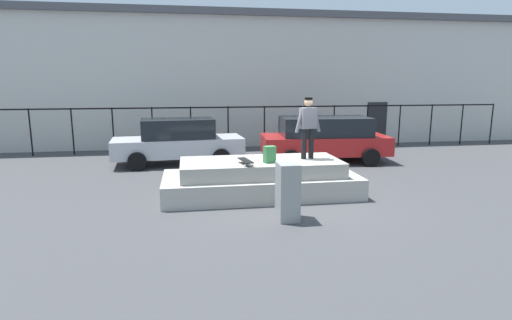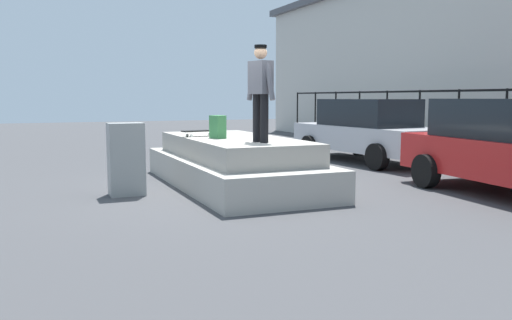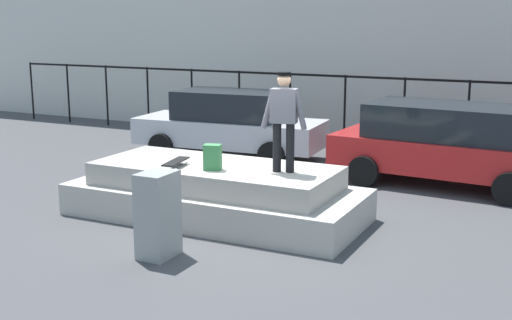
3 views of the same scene
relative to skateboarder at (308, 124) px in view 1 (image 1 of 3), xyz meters
name	(u,v)px [view 1 (image 1 of 3)]	position (x,y,z in m)	size (l,w,h in m)	color
ground_plane	(287,197)	(-0.63, -0.36, -1.88)	(60.00, 60.00, 0.00)	#424244
concrete_ledge	(261,179)	(-1.28, -0.02, -1.45)	(5.14, 2.20, 0.94)	#ADA89E
skateboarder	(308,124)	(0.00, 0.00, 0.00)	(0.77, 0.32, 1.64)	black
skateboard	(246,161)	(-1.76, -0.52, -0.84)	(0.33, 0.79, 0.12)	black
backpack	(270,154)	(-1.12, -0.39, -0.73)	(0.28, 0.20, 0.43)	#33723F
car_silver_sedan_near	(178,141)	(-3.52, 4.62, -1.03)	(4.78, 2.24, 1.66)	#B7B7BC
car_red_hatchback_mid	(324,138)	(1.89, 4.16, -0.98)	(4.79, 2.52, 1.68)	#B21E1E
utility_box	(288,192)	(-1.05, -2.10, -1.25)	(0.44, 0.60, 1.27)	gray
fence_row	(246,121)	(-0.63, 7.23, -0.60)	(24.06, 0.06, 1.93)	black
warehouse_building	(233,80)	(-0.63, 12.54, 1.19)	(33.23, 9.16, 6.12)	beige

